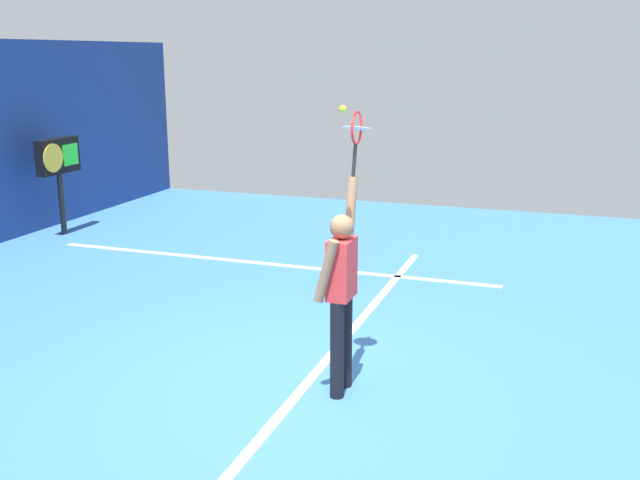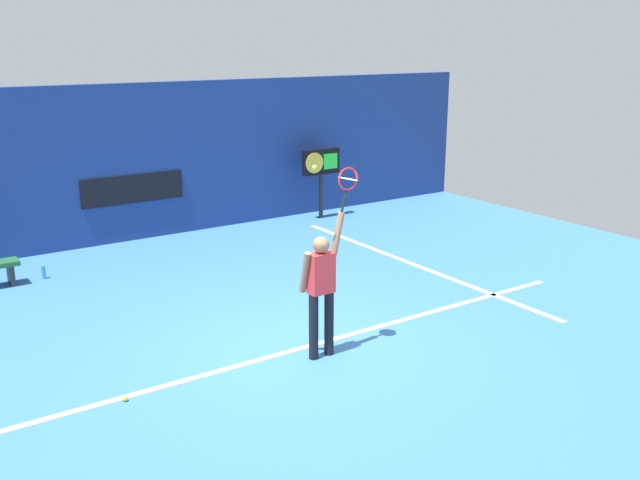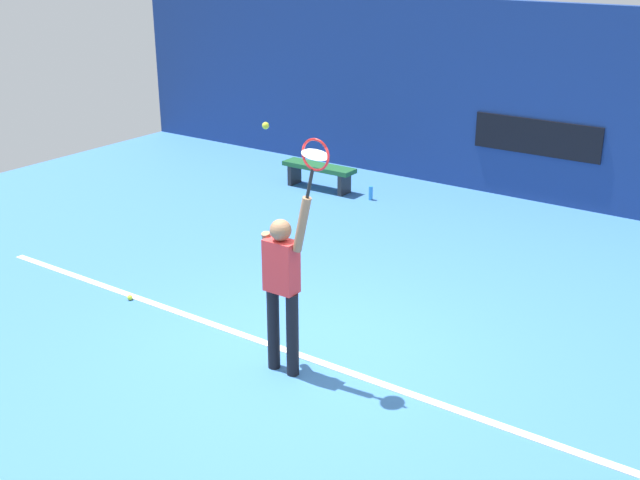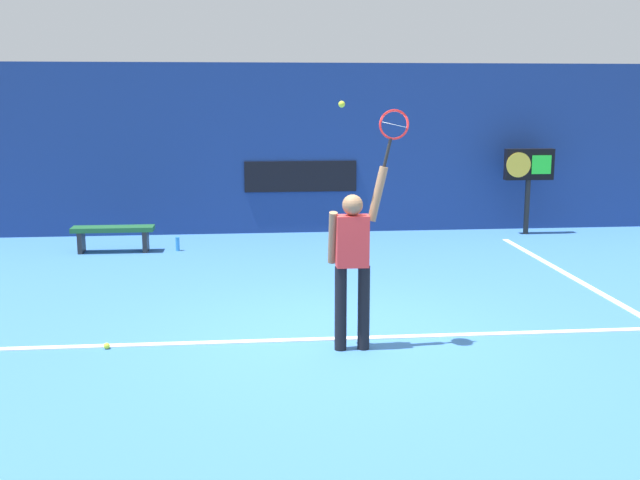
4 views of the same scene
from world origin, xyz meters
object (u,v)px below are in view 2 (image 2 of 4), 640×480
scoreboard_clock (321,165)px  spare_ball (125,399)px  tennis_ball (315,168)px  water_bottle (44,272)px  tennis_racket (348,181)px  tennis_player (321,286)px

scoreboard_clock → spare_ball: size_ratio=24.57×
tennis_ball → scoreboard_clock: tennis_ball is taller
water_bottle → tennis_ball: bearing=-68.3°
tennis_racket → spare_ball: bearing=175.0°
tennis_racket → scoreboard_clock: bearing=58.6°
tennis_ball → spare_ball: (-2.52, 0.31, -2.58)m
water_bottle → spare_ball: water_bottle is taller
scoreboard_clock → water_bottle: (-6.68, -0.98, -1.18)m
tennis_ball → spare_ball: tennis_ball is taller
tennis_racket → water_bottle: tennis_racket is taller
tennis_player → spare_ball: (-2.65, 0.26, -0.98)m
tennis_racket → scoreboard_clock: size_ratio=0.37×
tennis_racket → tennis_ball: tennis_ball is taller
scoreboard_clock → tennis_player: bearing=-124.0°
tennis_player → tennis_ball: tennis_ball is taller
scoreboard_clock → spare_ball: scoreboard_clock is taller
spare_ball → water_bottle: bearing=86.5°
scoreboard_clock → water_bottle: bearing=-171.7°
tennis_ball → water_bottle: tennis_ball is taller
scoreboard_clock → water_bottle: scoreboard_clock is taller
water_bottle → tennis_racket: bearing=-63.5°
tennis_player → scoreboard_clock: size_ratio=1.19×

